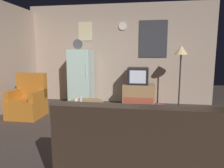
{
  "coord_description": "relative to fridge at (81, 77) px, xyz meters",
  "views": [
    {
      "loc": [
        0.75,
        -3.42,
        1.43
      ],
      "look_at": [
        0.07,
        0.9,
        0.75
      ],
      "focal_mm": 32.91,
      "sensor_mm": 36.0,
      "label": 1
    }
  ],
  "objects": [
    {
      "name": "couch",
      "position": [
        1.68,
        -3.31,
        -0.44
      ],
      "size": [
        1.7,
        0.8,
        0.92
      ],
      "color": "#38281E",
      "rests_on": "ground_plane"
    },
    {
      "name": "fridge",
      "position": [
        0.0,
        0.0,
        0.0
      ],
      "size": [
        0.6,
        0.62,
        1.77
      ],
      "color": "silver",
      "rests_on": "ground_plane"
    },
    {
      "name": "wine_glass",
      "position": [
        0.54,
        -1.77,
        -0.23
      ],
      "size": [
        0.05,
        0.05,
        0.15
      ],
      "primitive_type": "cylinder",
      "color": "silver",
      "rests_on": "coffee_table"
    },
    {
      "name": "book_stack",
      "position": [
        2.15,
        -0.03,
        -0.72
      ],
      "size": [
        0.19,
        0.16,
        0.07
      ],
      "color": "purple",
      "rests_on": "ground_plane"
    },
    {
      "name": "tv_stand",
      "position": [
        1.59,
        0.02,
        -0.46
      ],
      "size": [
        0.84,
        0.53,
        0.59
      ],
      "color": "#9E754C",
      "rests_on": "ground_plane"
    },
    {
      "name": "standing_lamp",
      "position": [
        2.59,
        -0.25,
        0.6
      ],
      "size": [
        0.32,
        0.32,
        1.59
      ],
      "color": "#332D28",
      "rests_on": "ground_plane"
    },
    {
      "name": "armchair",
      "position": [
        -0.84,
        -1.31,
        -0.42
      ],
      "size": [
        0.68,
        0.68,
        0.96
      ],
      "color": "#B2661E",
      "rests_on": "ground_plane"
    },
    {
      "name": "mug_ceramic_white",
      "position": [
        0.41,
        -1.68,
        -0.26
      ],
      "size": [
        0.08,
        0.08,
        0.09
      ],
      "primitive_type": "cylinder",
      "color": "silver",
      "rests_on": "coffee_table"
    },
    {
      "name": "crt_tv",
      "position": [
        1.56,
        0.02,
        0.05
      ],
      "size": [
        0.54,
        0.51,
        0.44
      ],
      "color": "black",
      "rests_on": "tv_stand"
    },
    {
      "name": "wall_with_art",
      "position": [
        0.98,
        0.43,
        0.63
      ],
      "size": [
        5.2,
        0.12,
        2.75
      ],
      "color": "tan",
      "rests_on": "ground_plane"
    },
    {
      "name": "coffee_table",
      "position": [
        0.58,
        -1.57,
        -0.53
      ],
      "size": [
        0.72,
        0.72,
        0.45
      ],
      "color": "#9E754C",
      "rests_on": "ground_plane"
    },
    {
      "name": "ground_plane",
      "position": [
        0.97,
        -2.02,
        -0.75
      ],
      "size": [
        12.0,
        12.0,
        0.0
      ],
      "primitive_type": "plane",
      "color": "#3D332D"
    }
  ]
}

